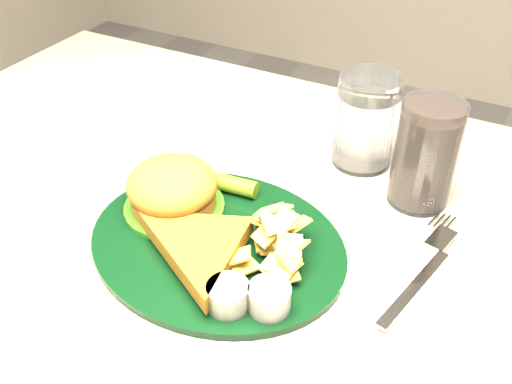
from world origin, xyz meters
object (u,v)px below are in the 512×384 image
water_glass (365,121)px  fork_napkin (417,282)px  cola_glass (425,154)px  dinner_plate (216,224)px

water_glass → fork_napkin: (0.14, -0.21, -0.06)m
water_glass → cola_glass: cola_glass is taller
water_glass → cola_glass: 0.11m
fork_napkin → water_glass: bearing=136.6°
water_glass → fork_napkin: size_ratio=0.71×
dinner_plate → water_glass: size_ratio=2.38×
water_glass → cola_glass: size_ratio=0.93×
cola_glass → water_glass: bearing=151.4°
dinner_plate → fork_napkin: size_ratio=1.69×
dinner_plate → cola_glass: bearing=52.1°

